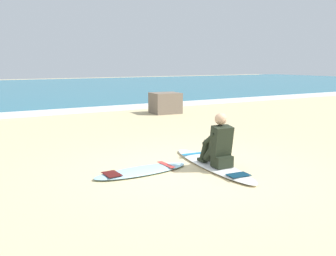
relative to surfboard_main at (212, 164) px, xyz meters
name	(u,v)px	position (x,y,z in m)	size (l,w,h in m)	color
ground_plane	(189,169)	(-0.47, 0.03, -0.04)	(80.00, 80.00, 0.00)	beige
sea	(13,89)	(-0.47, 22.36, 0.01)	(80.00, 28.00, 0.10)	teal
breaking_foam	(64,111)	(-0.47, 8.66, 0.02)	(80.00, 0.90, 0.11)	white
surfboard_main	(212,164)	(0.00, 0.00, 0.00)	(0.77, 2.63, 0.08)	white
surfer_seated	(218,145)	(-0.02, -0.21, 0.40)	(0.40, 0.72, 0.95)	black
surfboard_spare_near	(142,171)	(-1.29, 0.29, 0.00)	(1.78, 0.59, 0.08)	#9ED1E5
shoreline_rock	(165,103)	(2.81, 6.66, 0.35)	(1.02, 0.89, 0.77)	#756656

